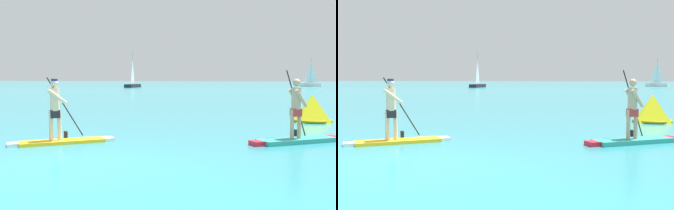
% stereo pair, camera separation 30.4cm
% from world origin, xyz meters
% --- Properties ---
extents(ground, '(440.00, 440.00, 0.00)m').
position_xyz_m(ground, '(0.00, 0.00, 0.00)').
color(ground, teal).
extents(paddleboarder_mid_center, '(2.57, 2.11, 1.91)m').
position_xyz_m(paddleboarder_mid_center, '(-1.80, 2.86, 0.44)').
color(paddleboarder_mid_center, yellow).
rests_on(paddleboarder_mid_center, ground).
extents(paddleboarder_far_right, '(2.65, 2.02, 2.08)m').
position_xyz_m(paddleboarder_far_right, '(4.66, 4.53, 0.37)').
color(paddleboarder_far_right, teal).
rests_on(paddleboarder_far_right, ground).
extents(race_marker_buoy, '(1.92, 1.92, 1.15)m').
position_xyz_m(race_marker_buoy, '(5.71, 10.32, 0.51)').
color(race_marker_buoy, yellow).
rests_on(race_marker_buoy, ground).
extents(sailboat_left_horizon, '(1.58, 5.84, 7.16)m').
position_xyz_m(sailboat_left_horizon, '(-21.37, 67.00, 0.84)').
color(sailboat_left_horizon, black).
rests_on(sailboat_left_horizon, ground).
extents(sailboat_right_horizon, '(4.69, 2.20, 6.21)m').
position_xyz_m(sailboat_right_horizon, '(13.50, 83.93, 0.85)').
color(sailboat_right_horizon, white).
rests_on(sailboat_right_horizon, ground).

